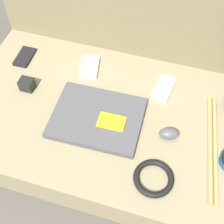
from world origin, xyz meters
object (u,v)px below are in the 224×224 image
computer_mouse (169,133)px  charger_brick (27,84)px  phone_small (89,67)px  phone_black (163,88)px  laptop (97,118)px  phone_silver (25,57)px

computer_mouse → charger_brick: bearing=157.9°
phone_small → phone_black: bearing=-15.1°
laptop → phone_silver: size_ratio=2.95×
laptop → charger_brick: charger_brick is taller
phone_black → phone_small: size_ratio=1.06×
phone_black → phone_small: 0.29m
laptop → charger_brick: (-0.29, 0.06, 0.01)m
phone_small → computer_mouse: bearing=-42.5°
phone_silver → phone_black: bearing=-1.5°
phone_small → charger_brick: (-0.18, -0.16, 0.02)m
phone_silver → phone_black: size_ratio=0.85×
phone_silver → charger_brick: charger_brick is taller
computer_mouse → phone_silver: (-0.61, 0.19, -0.01)m
laptop → charger_brick: bearing=166.9°
phone_silver → phone_black: 0.56m
laptop → phone_silver: 0.42m
computer_mouse → phone_black: 0.20m
laptop → phone_small: bearing=114.0°
computer_mouse → phone_small: 0.41m
computer_mouse → phone_silver: computer_mouse is taller
phone_silver → charger_brick: (0.08, -0.14, 0.02)m
phone_small → charger_brick: size_ratio=2.38×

